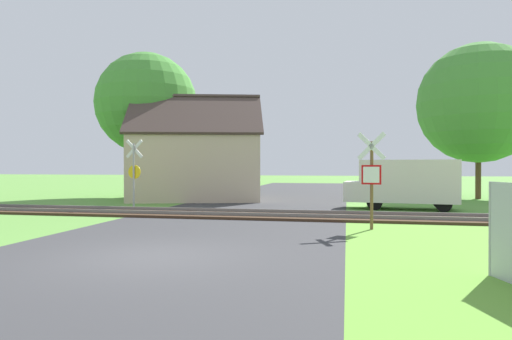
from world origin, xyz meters
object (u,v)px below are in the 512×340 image
house (197,164)px  mail_truck (404,182)px  crossing_sign_far (134,169)px  tree_left (146,103)px  tree_far (479,103)px  stop_sign_near (372,175)px

house → mail_truck: size_ratio=1.74×
crossing_sign_far → tree_left: tree_left is taller
tree_far → mail_truck: tree_far is taller
crossing_sign_far → tree_far: size_ratio=0.35×
stop_sign_near → tree_left: size_ratio=0.33×
crossing_sign_far → house: 6.15m
tree_left → tree_far: size_ratio=0.99×
house → mail_truck: bearing=-34.8°
mail_truck → crossing_sign_far: bearing=105.1°
mail_truck → stop_sign_near: bearing=171.7°
tree_left → tree_far: tree_far is taller
house → stop_sign_near: bearing=-64.4°
stop_sign_near → crossing_sign_far: crossing_sign_far is taller
crossing_sign_far → mail_truck: (12.20, 1.95, -0.57)m
stop_sign_near → crossing_sign_far: 11.58m
tree_far → mail_truck: (-5.12, -7.62, -4.44)m
crossing_sign_far → tree_far: (17.32, 9.58, 3.87)m
crossing_sign_far → tree_far: tree_far is taller
tree_far → tree_left: bearing=-173.9°
stop_sign_near → tree_left: (-13.23, 12.49, 4.25)m
house → tree_far: tree_far is taller
house → mail_truck: house is taller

